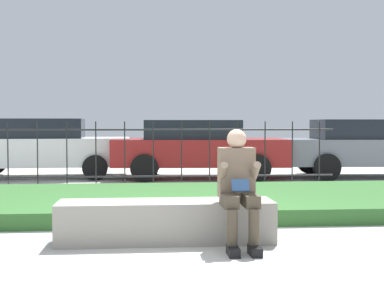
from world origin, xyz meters
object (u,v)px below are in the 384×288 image
at_px(car_parked_center, 198,147).
at_px(car_parked_left, 40,147).
at_px(stone_bench, 166,224).
at_px(car_parked_right, 372,146).
at_px(person_seated_reader, 238,183).

bearing_deg(car_parked_center, car_parked_left, 177.52).
relative_size(stone_bench, car_parked_center, 0.57).
height_order(stone_bench, car_parked_right, car_parked_right).
height_order(stone_bench, car_parked_left, car_parked_left).
height_order(car_parked_left, car_parked_center, car_parked_left).
height_order(car_parked_left, car_parked_right, car_parked_left).
relative_size(car_parked_right, car_parked_center, 1.08).
xyz_separation_m(person_seated_reader, car_parked_left, (-3.53, 7.55, 0.06)).
xyz_separation_m(car_parked_left, car_parked_center, (3.78, -0.41, -0.01)).
relative_size(stone_bench, car_parked_right, 0.53).
bearing_deg(stone_bench, car_parked_right, 51.82).
bearing_deg(stone_bench, person_seated_reader, -22.98).
height_order(stone_bench, person_seated_reader, person_seated_reader).
relative_size(car_parked_left, car_parked_center, 1.02).
distance_m(stone_bench, person_seated_reader, 0.95).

